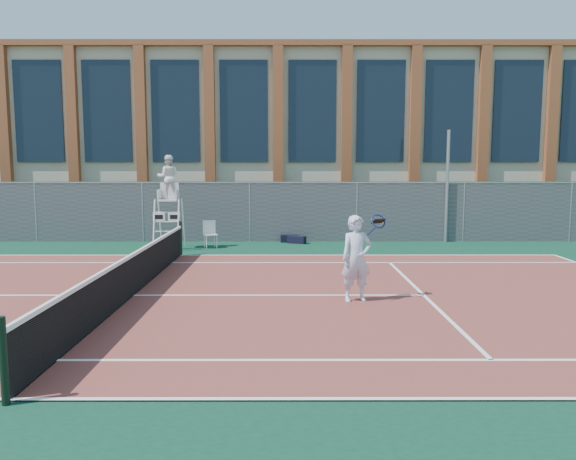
{
  "coord_description": "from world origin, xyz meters",
  "views": [
    {
      "loc": [
        3.39,
        -12.08,
        2.89
      ],
      "look_at": [
        3.42,
        3.0,
        1.12
      ],
      "focal_mm": 35.0,
      "sensor_mm": 36.0,
      "label": 1
    }
  ],
  "objects_px": {
    "steel_pole": "(447,187)",
    "tennis_player": "(357,258)",
    "plastic_chair": "(210,232)",
    "umpire_chair": "(168,180)"
  },
  "relations": [
    {
      "from": "steel_pole",
      "to": "umpire_chair",
      "type": "relative_size",
      "value": 1.28
    },
    {
      "from": "plastic_chair",
      "to": "tennis_player",
      "type": "distance_m",
      "value": 8.82
    },
    {
      "from": "umpire_chair",
      "to": "tennis_player",
      "type": "distance_m",
      "value": 9.45
    },
    {
      "from": "steel_pole",
      "to": "plastic_chair",
      "type": "bearing_deg",
      "value": -170.6
    },
    {
      "from": "plastic_chair",
      "to": "tennis_player",
      "type": "height_order",
      "value": "tennis_player"
    },
    {
      "from": "plastic_chair",
      "to": "tennis_player",
      "type": "relative_size",
      "value": 0.52
    },
    {
      "from": "steel_pole",
      "to": "tennis_player",
      "type": "relative_size",
      "value": 2.28
    },
    {
      "from": "tennis_player",
      "to": "umpire_chair",
      "type": "bearing_deg",
      "value": 126.09
    },
    {
      "from": "steel_pole",
      "to": "tennis_player",
      "type": "xyz_separation_m",
      "value": [
        -4.47,
        -9.2,
        -1.13
      ]
    },
    {
      "from": "steel_pole",
      "to": "umpire_chair",
      "type": "distance_m",
      "value": 10.11
    }
  ]
}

